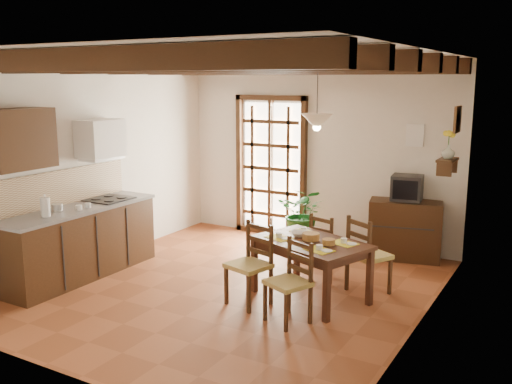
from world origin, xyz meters
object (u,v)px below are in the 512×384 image
Objects in this scene: chair_near_left at (250,279)px; sideboard at (405,230)px; potted_plant at (304,214)px; pendant_lamp at (317,120)px; dining_table at (311,248)px; chair_near_right at (289,297)px; crt_tv at (407,188)px; kitchen_counter at (80,241)px; chair_far_left at (328,258)px; chair_far_right at (368,269)px.

chair_near_left reaches higher than sideboard.
pendant_lamp is at bearing -60.78° from potted_plant.
potted_plant is (-0.88, 1.67, -0.04)m from dining_table.
chair_near_left reaches higher than chair_near_right.
crt_tv is 0.22× the size of potted_plant.
kitchen_counter is at bearing -129.59° from potted_plant.
sideboard is 1.18× the size of pendant_lamp.
pendant_lamp is at bearing 115.27° from chair_far_left.
dining_table is at bearing 15.10° from kitchen_counter.
crt_tv reaches higher than dining_table.
kitchen_counter is at bearing 45.96° from chair_far_left.
crt_tv reaches higher than chair_near_left.
chair_near_left is 0.45× the size of potted_plant.
chair_near_left is 1.00× the size of chair_far_right.
chair_far_right is at bearing -98.55° from crt_tv.
pendant_lamp reaches higher than potted_plant.
potted_plant is at bearing -179.08° from sideboard.
dining_table is 0.81m from chair_far_left.
pendant_lamp reaches higher than dining_table.
chair_near_right is 0.43× the size of potted_plant.
chair_far_left is 0.92× the size of chair_far_right.
kitchen_counter is 4.49m from crt_tv.
chair_far_left is 1.64m from crt_tv.
chair_near_left reaches higher than chair_far_left.
potted_plant is at bearing 119.22° from pendant_lamp.
chair_far_left is 0.64m from chair_far_right.
chair_far_left is at bearing 119.78° from chair_near_right.
kitchen_counter reaches higher than sideboard.
pendant_lamp reaches higher than sideboard.
pendant_lamp is (-0.54, -1.93, 1.04)m from crt_tv.
potted_plant is at bearing -32.01° from chair_far_left.
chair_far_left is (-0.08, 0.73, -0.34)m from dining_table.
pendant_lamp is at bearing -113.44° from crt_tv.
kitchen_counter is 4.46m from sideboard.
potted_plant is (-1.40, 1.16, 0.28)m from chair_far_right.
chair_far_left is at bearing 116.04° from dining_table.
chair_far_right reaches higher than chair_near_right.
chair_near_right is 0.94× the size of chair_far_right.
crt_tv is at bearing 14.38° from potted_plant.
chair_far_right is (0.52, 0.51, -0.31)m from dining_table.
potted_plant reaches higher than crt_tv.
kitchen_counter is 2.41m from chair_near_left.
chair_far_right is 2.03× the size of crt_tv.
crt_tv is at bearing 82.44° from chair_near_left.
pendant_lamp is (0.88, -1.57, 1.51)m from potted_plant.
sideboard is at bearing 39.33° from kitchen_counter.
dining_table is at bearing -112.71° from crt_tv.
dining_table is at bearing 114.26° from chair_far_left.
dining_table is (2.91, 0.79, 0.13)m from kitchen_counter.
kitchen_counter is 2.26× the size of sideboard.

